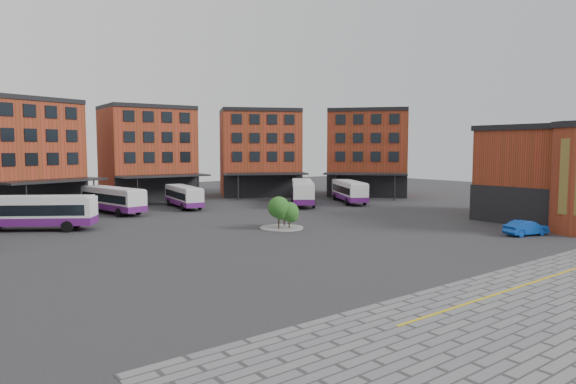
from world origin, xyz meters
TOP-DOWN VIEW (x-y plane):
  - ground at (0.00, 0.00)m, footprint 160.00×160.00m
  - yellow_line at (2.00, -14.00)m, footprint 26.00×0.15m
  - main_building at (-4.77, 38.25)m, footprint 94.14×42.48m
  - east_building at (28.70, -3.06)m, footprint 17.40×15.40m
  - tree_island at (1.94, 11.52)m, footprint 4.40×4.40m
  - bus_b at (-18.29, 26.02)m, footprint 11.63×9.01m
  - bus_c at (-7.38, 34.39)m, footprint 4.59×11.69m
  - bus_d at (2.22, 34.32)m, footprint 4.14×10.66m
  - bus_e at (17.09, 27.03)m, footprint 9.71×11.43m
  - bus_f at (24.49, 25.18)m, footprint 7.95×11.24m
  - blue_car at (17.51, -5.26)m, footprint 4.58×2.62m

SIDE VIEW (x-z plane):
  - ground at x=0.00m, z-range 0.00..0.00m
  - yellow_line at x=2.00m, z-range 0.02..0.04m
  - blue_car at x=17.51m, z-range 0.00..1.43m
  - bus_d at x=2.22m, z-range 0.12..3.05m
  - tree_island at x=1.94m, z-range 0.05..3.40m
  - bus_c at x=-7.38m, z-range 0.13..3.35m
  - bus_f at x=24.49m, z-range 0.13..3.36m
  - bus_b at x=-18.29m, z-range 0.14..3.56m
  - bus_e at x=17.09m, z-range 0.14..3.60m
  - east_building at x=28.70m, z-range -0.01..10.59m
  - main_building at x=-4.77m, z-range -0.07..14.53m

